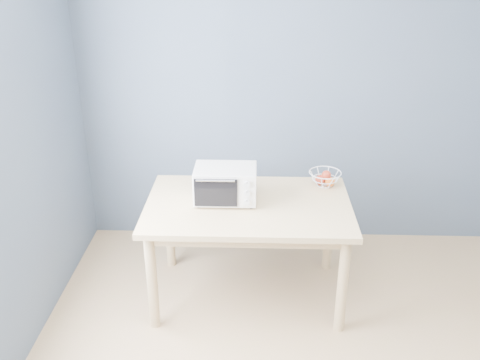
{
  "coord_description": "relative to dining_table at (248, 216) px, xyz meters",
  "views": [
    {
      "loc": [
        -0.58,
        -1.89,
        2.41
      ],
      "look_at": [
        -0.68,
        1.34,
        0.93
      ],
      "focal_mm": 40.0,
      "sensor_mm": 36.0,
      "label": 1
    }
  ],
  "objects": [
    {
      "name": "fruit_basket",
      "position": [
        0.55,
        0.31,
        0.16
      ],
      "size": [
        0.3,
        0.3,
        0.12
      ],
      "rotation": [
        0.0,
        0.0,
        -0.36
      ],
      "color": "white",
      "rests_on": "dining_table"
    },
    {
      "name": "toaster_oven",
      "position": [
        -0.17,
        0.03,
        0.23
      ],
      "size": [
        0.42,
        0.31,
        0.25
      ],
      "rotation": [
        0.0,
        0.0,
        -0.0
      ],
      "color": "silver",
      "rests_on": "dining_table"
    },
    {
      "name": "dining_table",
      "position": [
        0.0,
        0.0,
        0.0
      ],
      "size": [
        1.4,
        0.9,
        0.75
      ],
      "color": "tan",
      "rests_on": "ground"
    },
    {
      "name": "room",
      "position": [
        0.63,
        -1.36,
        0.65
      ],
      "size": [
        4.01,
        4.51,
        2.61
      ],
      "color": "tan",
      "rests_on": "ground"
    }
  ]
}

